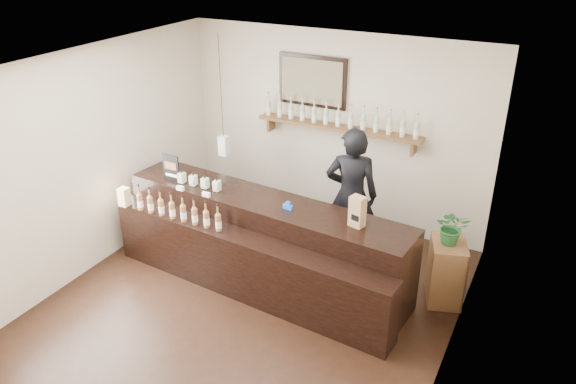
# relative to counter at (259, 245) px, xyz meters

# --- Properties ---
(ground) EXTENTS (5.00, 5.00, 0.00)m
(ground) POSITION_rel_counter_xyz_m (0.16, -0.56, -0.50)
(ground) COLOR black
(ground) RESTS_ON ground
(room_shell) EXTENTS (5.00, 5.00, 5.00)m
(room_shell) POSITION_rel_counter_xyz_m (0.16, -0.56, 1.20)
(room_shell) COLOR beige
(room_shell) RESTS_ON ground
(back_wall_decor) EXTENTS (2.66, 0.96, 1.69)m
(back_wall_decor) POSITION_rel_counter_xyz_m (0.01, 1.81, 1.25)
(back_wall_decor) COLOR brown
(back_wall_decor) RESTS_ON ground
(counter) EXTENTS (3.84, 1.34, 1.24)m
(counter) POSITION_rel_counter_xyz_m (0.00, 0.00, 0.00)
(counter) COLOR black
(counter) RESTS_ON ground
(promo_sign) EXTENTS (0.25, 0.03, 0.35)m
(promo_sign) POSITION_rel_counter_xyz_m (-1.33, 0.09, 0.74)
(promo_sign) COLOR black
(promo_sign) RESTS_ON counter
(paper_bag) EXTENTS (0.19, 0.16, 0.35)m
(paper_bag) POSITION_rel_counter_xyz_m (1.23, 0.04, 0.74)
(paper_bag) COLOR olive
(paper_bag) RESTS_ON counter
(tape_dispenser) EXTENTS (0.12, 0.06, 0.10)m
(tape_dispenser) POSITION_rel_counter_xyz_m (0.37, 0.05, 0.60)
(tape_dispenser) COLOR blue
(tape_dispenser) RESTS_ON counter
(side_cabinet) EXTENTS (0.53, 0.63, 0.77)m
(side_cabinet) POSITION_rel_counter_xyz_m (2.16, 0.64, -0.11)
(side_cabinet) COLOR brown
(side_cabinet) RESTS_ON ground
(potted_plant) EXTENTS (0.44, 0.40, 0.41)m
(potted_plant) POSITION_rel_counter_xyz_m (2.16, 0.64, 0.48)
(potted_plant) COLOR #245C2A
(potted_plant) RESTS_ON side_cabinet
(shopkeeper) EXTENTS (0.87, 0.69, 2.08)m
(shopkeeper) POSITION_rel_counter_xyz_m (0.81, 0.99, 0.54)
(shopkeeper) COLOR black
(shopkeeper) RESTS_ON ground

